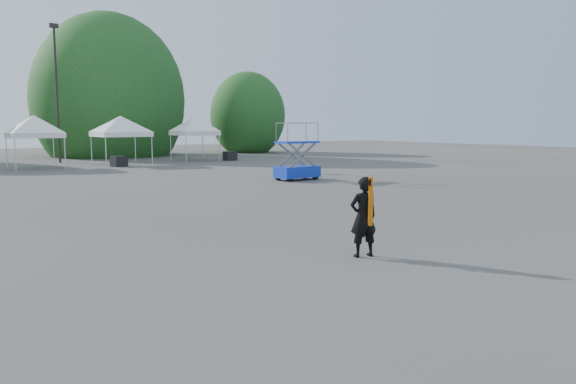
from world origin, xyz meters
TOP-DOWN VIEW (x-y plane):
  - ground at (0.00, 0.00)m, footprint 120.00×120.00m
  - light_pole_east at (3.00, 32.00)m, footprint 0.60×0.25m
  - tree_mid_e at (9.00, 39.00)m, footprint 5.12×5.12m
  - tree_far_e at (22.00, 37.00)m, footprint 3.84×3.84m
  - tent_e at (0.38, 27.10)m, footprint 4.26×4.26m
  - tent_f at (5.89, 27.31)m, footprint 4.70×4.70m
  - tent_g at (11.98, 28.44)m, footprint 4.15×4.15m
  - man at (0.84, -1.99)m, footprint 0.70×0.54m
  - scissor_lift at (9.45, 11.94)m, footprint 2.27×1.22m
  - crate_mid at (5.19, 25.83)m, footprint 1.07×0.94m
  - crate_east at (14.21, 26.99)m, footprint 0.92×0.73m

SIDE VIEW (x-z plane):
  - ground at x=0.00m, z-range 0.00..0.00m
  - crate_east at x=14.21m, z-range 0.00..0.70m
  - crate_mid at x=5.19m, z-range 0.00..0.71m
  - man at x=0.84m, z-range 0.00..1.70m
  - scissor_lift at x=9.45m, z-range 0.01..2.86m
  - tent_g at x=11.98m, z-range 1.12..5.00m
  - tent_e at x=0.38m, z-range 1.12..5.00m
  - tent_f at x=5.89m, z-range 1.12..5.00m
  - tree_far_e at x=22.00m, z-range 0.70..6.55m
  - tree_mid_e at x=9.00m, z-range 0.94..8.74m
  - light_pole_east at x=3.00m, z-range 0.62..10.42m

